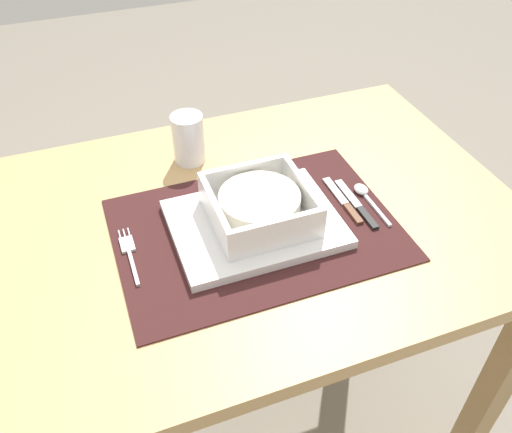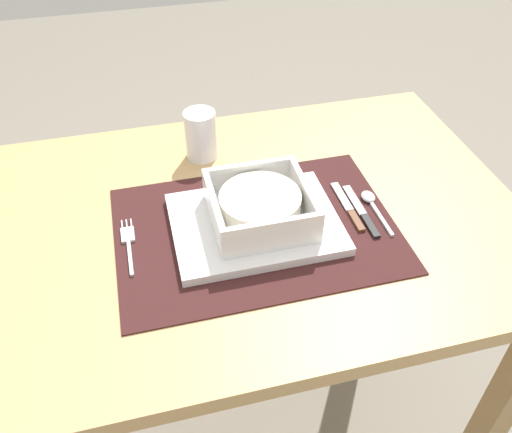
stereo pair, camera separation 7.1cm
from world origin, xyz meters
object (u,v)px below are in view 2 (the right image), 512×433
(porridge_bowl, at_px, (260,207))
(bread_knife, at_px, (350,210))
(fork, at_px, (128,242))
(dining_table, at_px, (245,257))
(butter_knife, at_px, (363,214))
(spoon, at_px, (371,201))
(drinking_glass, at_px, (201,137))

(porridge_bowl, height_order, bread_knife, porridge_bowl)
(fork, bearing_deg, bread_knife, -1.24)
(dining_table, distance_m, porridge_bowl, 0.16)
(butter_knife, distance_m, bread_knife, 0.02)
(spoon, distance_m, bread_knife, 0.05)
(porridge_bowl, height_order, drinking_glass, drinking_glass)
(dining_table, bearing_deg, porridge_bowl, -62.35)
(drinking_glass, bearing_deg, bread_knife, -46.59)
(fork, relative_size, butter_knife, 0.94)
(bread_knife, xyz_separation_m, drinking_glass, (-0.22, 0.23, 0.04))
(butter_knife, relative_size, bread_knife, 1.07)
(spoon, xyz_separation_m, butter_knife, (-0.03, -0.03, -0.00))
(butter_knife, bearing_deg, spoon, 48.16)
(dining_table, distance_m, spoon, 0.25)
(spoon, height_order, drinking_glass, drinking_glass)
(bread_knife, bearing_deg, porridge_bowl, -178.20)
(fork, distance_m, butter_knife, 0.40)
(drinking_glass, bearing_deg, fork, -126.27)
(dining_table, bearing_deg, bread_knife, -11.78)
(butter_knife, xyz_separation_m, bread_knife, (-0.02, 0.02, -0.00))
(fork, height_order, butter_knife, butter_knife)
(dining_table, height_order, drinking_glass, drinking_glass)
(porridge_bowl, height_order, fork, porridge_bowl)
(spoon, xyz_separation_m, bread_knife, (-0.04, -0.01, -0.00))
(spoon, xyz_separation_m, drinking_glass, (-0.26, 0.22, 0.04))
(porridge_bowl, distance_m, bread_knife, 0.17)
(spoon, relative_size, bread_knife, 0.90)
(fork, xyz_separation_m, bread_knife, (0.38, -0.01, 0.00))
(dining_table, height_order, butter_knife, butter_knife)
(fork, xyz_separation_m, butter_knife, (0.40, -0.03, 0.00))
(dining_table, xyz_separation_m, drinking_glass, (-0.04, 0.20, 0.15))
(butter_knife, bearing_deg, bread_knife, 140.83)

